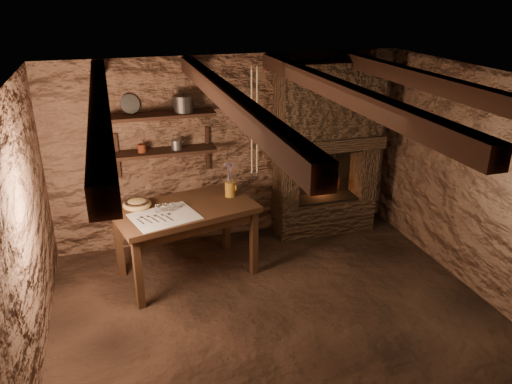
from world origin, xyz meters
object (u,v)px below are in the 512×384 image
object	(u,v)px
stoneware_jug	(230,182)
iron_stockpot	(183,105)
red_pot	(333,183)
wooden_bowl	(137,205)
work_table	(186,239)

from	to	relation	value
stoneware_jug	iron_stockpot	bearing A→B (deg)	107.75
stoneware_jug	red_pot	distance (m)	1.64
wooden_bowl	iron_stockpot	distance (m)	1.30
stoneware_jug	wooden_bowl	xyz separation A→B (m)	(-1.07, -0.02, -0.14)
red_pot	work_table	bearing A→B (deg)	-163.84
work_table	red_pot	bearing A→B (deg)	2.93
work_table	stoneware_jug	distance (m)	0.82
stoneware_jug	iron_stockpot	size ratio (longest dim) A/B	1.73
iron_stockpot	work_table	bearing A→B (deg)	-102.22
wooden_bowl	work_table	bearing A→B (deg)	-14.16
work_table	red_pot	world-z (taller)	red_pot
stoneware_jug	red_pot	bearing A→B (deg)	-0.91
work_table	iron_stockpot	world-z (taller)	iron_stockpot
iron_stockpot	red_pot	distance (m)	2.27
wooden_bowl	iron_stockpot	bearing A→B (deg)	42.18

